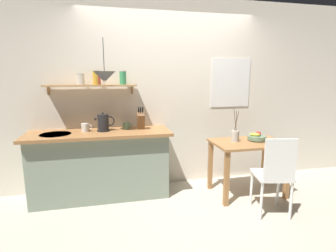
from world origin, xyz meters
TOP-DOWN VIEW (x-y plane):
  - ground_plane at (0.00, 0.00)m, footprint 14.00×14.00m
  - back_wall at (0.20, 0.65)m, footprint 6.80×0.11m
  - kitchen_counter at (-1.00, 0.32)m, footprint 1.83×0.63m
  - wall_shelf at (-1.03, 0.49)m, footprint 1.19×0.20m
  - dining_table at (0.95, -0.03)m, footprint 0.97×0.63m
  - dining_chair_near at (0.95, -0.64)m, footprint 0.48×0.49m
  - fruit_bowl at (1.09, 0.01)m, footprint 0.25×0.25m
  - twig_vase at (0.78, 0.03)m, footprint 0.10×0.10m
  - electric_kettle at (-0.94, 0.34)m, footprint 0.26×0.17m
  - knife_block at (-0.45, 0.36)m, footprint 0.10×0.18m
  - coffee_mug_by_sink at (-1.18, 0.35)m, footprint 0.13×0.09m
  - coffee_mug_spare at (-0.65, 0.40)m, footprint 0.12×0.08m
  - pendant_lamp at (-0.90, 0.21)m, footprint 0.27×0.27m

SIDE VIEW (x-z plane):
  - ground_plane at x=0.00m, z-range 0.00..0.00m
  - kitchen_counter at x=-1.00m, z-range 0.01..0.91m
  - dining_chair_near at x=0.95m, z-range 0.05..1.01m
  - dining_table at x=0.95m, z-range 0.24..0.98m
  - fruit_bowl at x=1.09m, z-range 0.72..0.85m
  - twig_vase at x=0.78m, z-range 0.60..1.04m
  - coffee_mug_spare at x=-0.65m, z-range 0.90..1.00m
  - coffee_mug_by_sink at x=-1.18m, z-range 0.90..1.01m
  - electric_kettle at x=-0.94m, z-range 0.89..1.14m
  - knife_block at x=-0.45m, z-range 0.87..1.17m
  - back_wall at x=0.20m, z-range 0.00..2.70m
  - wall_shelf at x=-1.03m, z-range 1.38..1.69m
  - pendant_lamp at x=-0.90m, z-range 1.34..1.87m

